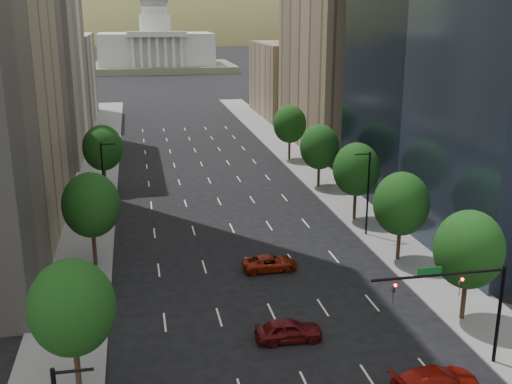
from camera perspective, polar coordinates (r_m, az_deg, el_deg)
sidewalk_left at (r=67.03m, az=-15.48°, el=-4.02°), size 6.00×200.00×0.15m
sidewalk_right at (r=71.39m, az=10.15°, el=-2.42°), size 6.00×200.00×0.15m
midrise_cream_left at (r=107.05m, az=-19.87°, el=12.60°), size 14.00×30.00×35.00m
filler_left at (r=140.34m, az=-17.65°, el=9.97°), size 14.00×26.00×18.00m
parking_tan_right at (r=108.81m, az=7.63°, el=12.13°), size 14.00×30.00×30.00m
filler_right at (r=140.97m, az=3.19°, el=10.32°), size 14.00×26.00×16.00m
tree_right_1 at (r=48.56m, az=19.00°, el=-5.04°), size 5.20×5.20×8.75m
tree_right_2 at (r=58.64m, az=13.23°, el=-1.07°), size 5.20×5.20×8.61m
tree_right_3 at (r=69.23m, az=9.23°, el=2.06°), size 5.20×5.20×8.89m
tree_right_4 at (r=82.24m, az=5.86°, el=4.14°), size 5.20×5.20×8.46m
tree_right_5 at (r=97.30m, az=3.13°, el=6.27°), size 5.20×5.20×8.75m
tree_left_0 at (r=38.97m, az=-16.58°, el=-10.19°), size 5.20×5.20×8.75m
tree_left_1 at (r=57.49m, az=-14.95°, el=-1.17°), size 5.20×5.20×8.97m
tree_left_2 at (r=82.72m, az=-13.93°, el=3.97°), size 5.20×5.20×8.68m
streetlight_rn at (r=64.81m, az=10.23°, el=0.07°), size 1.70×0.20×9.00m
streetlight_ln at (r=70.24m, az=-13.83°, el=1.12°), size 1.70×0.20×9.00m
traffic_signal at (r=42.37m, az=18.83°, el=-9.05°), size 9.12×0.40×7.38m
capitol at (r=253.12m, az=-9.20°, el=12.92°), size 60.00×40.00×35.20m
foothills at (r=606.88m, az=-7.05°, el=10.49°), size 720.00×413.00×263.00m
car_red_near at (r=41.28m, az=16.22°, el=-16.39°), size 6.01×3.11×1.67m
car_maroon at (r=45.29m, az=3.02°, el=-12.58°), size 4.88×2.08×1.64m
car_red_far at (r=56.60m, az=1.30°, el=-6.55°), size 5.09×2.48×1.39m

